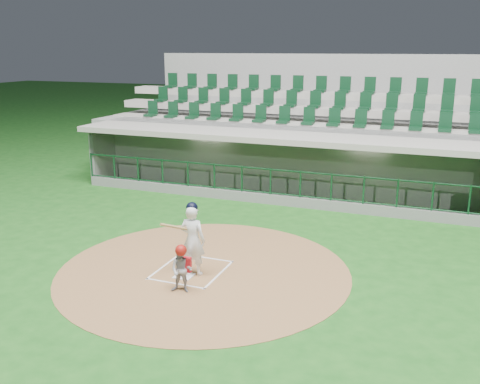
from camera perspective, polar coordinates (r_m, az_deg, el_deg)
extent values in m
plane|color=#174D16|center=(13.68, -4.65, -7.87)|extent=(120.00, 120.00, 0.00)
cylinder|color=brown|center=(13.39, -3.86, -8.35)|extent=(7.20, 7.20, 0.01)
cube|color=silver|center=(13.10, -6.00, -8.89)|extent=(0.43, 0.43, 0.02)
cube|color=white|center=(13.75, -8.04, -7.77)|extent=(0.05, 1.80, 0.01)
cube|color=white|center=(13.13, -2.24, -8.77)|extent=(0.05, 1.80, 0.01)
cube|color=white|center=(14.13, -3.67, -7.01)|extent=(1.55, 0.05, 0.01)
cube|color=white|center=(12.74, -6.93, -9.66)|extent=(1.55, 0.05, 0.01)
cube|color=gray|center=(20.46, 4.56, -1.61)|extent=(15.00, 3.00, 0.10)
cube|color=slate|center=(21.61, 5.88, 3.10)|extent=(15.00, 0.20, 2.70)
cube|color=beige|center=(21.44, 5.81, 3.69)|extent=(13.50, 0.04, 0.90)
cube|color=slate|center=(23.33, -13.31, 3.67)|extent=(0.20, 3.00, 2.70)
cube|color=gray|center=(19.59, 4.52, 6.20)|extent=(15.40, 3.50, 0.20)
cube|color=slate|center=(18.85, 3.24, -0.84)|extent=(15.00, 0.15, 0.40)
cube|color=black|center=(18.47, 3.31, 3.86)|extent=(15.00, 0.01, 0.95)
cube|color=brown|center=(21.36, 5.40, -0.14)|extent=(12.75, 0.40, 0.45)
cube|color=white|center=(20.89, -3.22, 6.42)|extent=(1.30, 0.35, 0.04)
cube|color=white|center=(19.22, 13.36, 5.27)|extent=(1.30, 0.35, 0.04)
imported|color=#A71412|center=(22.87, -7.87, 2.46)|extent=(1.16, 0.72, 1.73)
imported|color=#9C1D10|center=(21.61, -0.33, 1.72)|extent=(0.99, 0.49, 1.62)
imported|color=maroon|center=(21.03, 6.86, 1.66)|extent=(1.10, 0.93, 1.93)
imported|color=#AF1C12|center=(20.40, 19.03, -0.09)|extent=(1.48, 0.75, 1.52)
cube|color=gray|center=(23.11, 7.00, 4.62)|extent=(17.00, 6.50, 2.50)
cube|color=gray|center=(21.50, 6.09, 6.96)|extent=(16.60, 0.95, 0.30)
cube|color=gray|center=(22.34, 6.78, 8.67)|extent=(16.60, 0.95, 0.30)
cube|color=#9B968C|center=(23.20, 7.43, 10.25)|extent=(16.60, 0.95, 0.30)
cube|color=gray|center=(26.14, 8.96, 8.81)|extent=(17.00, 0.25, 5.05)
imported|color=white|center=(12.89, -5.06, -5.13)|extent=(0.63, 0.42, 1.74)
sphere|color=black|center=(12.64, -5.15, -1.69)|extent=(0.28, 0.28, 0.28)
cylinder|color=#A07D49|center=(12.67, -6.62, -3.78)|extent=(0.58, 0.79, 0.39)
imported|color=#98989E|center=(12.13, -6.25, -8.28)|extent=(0.56, 0.47, 1.04)
sphere|color=maroon|center=(11.95, -6.32, -6.20)|extent=(0.26, 0.26, 0.26)
cube|color=#B2131C|center=(12.22, -5.94, -7.66)|extent=(0.32, 0.10, 0.35)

